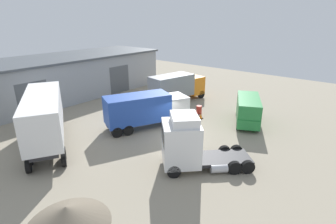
{
  "coord_description": "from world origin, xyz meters",
  "views": [
    {
      "loc": [
        -16.82,
        -12.87,
        9.81
      ],
      "look_at": [
        0.49,
        1.29,
        1.6
      ],
      "focal_mm": 28.0,
      "sensor_mm": 36.0,
      "label": 1
    }
  ],
  "objects": [
    {
      "name": "box_truck_white",
      "position": [
        -0.49,
        3.06,
        1.82
      ],
      "size": [
        7.98,
        5.43,
        3.18
      ],
      "rotation": [
        0.0,
        0.0,
        -0.44
      ],
      "color": "silver",
      "rests_on": "ground_plane"
    },
    {
      "name": "traffic_cone",
      "position": [
        4.47,
        0.24,
        0.25
      ],
      "size": [
        0.4,
        0.4,
        0.55
      ],
      "color": "black",
      "rests_on": "ground_plane"
    },
    {
      "name": "ground_plane",
      "position": [
        0.0,
        0.0,
        0.0
      ],
      "size": [
        60.0,
        60.0,
        0.0
      ],
      "primitive_type": "plane",
      "color": "gray"
    },
    {
      "name": "oil_drum",
      "position": [
        5.57,
        1.19,
        0.44
      ],
      "size": [
        0.58,
        0.58,
        0.88
      ],
      "color": "#B22D23",
      "rests_on": "ground_plane"
    },
    {
      "name": "box_truck_orange",
      "position": [
        7.59,
        5.73,
        1.87
      ],
      "size": [
        7.51,
        3.76,
        3.3
      ],
      "rotation": [
        0.0,
        0.0,
        -0.2
      ],
      "color": "orange",
      "rests_on": "ground_plane"
    },
    {
      "name": "gravel_pile",
      "position": [
        -11.98,
        -2.49,
        0.56
      ],
      "size": [
        4.23,
        4.23,
        1.12
      ],
      "color": "#665B4C",
      "rests_on": "ground_plane"
    },
    {
      "name": "container_trailer_red",
      "position": [
        -8.3,
        6.46,
        2.65
      ],
      "size": [
        6.59,
        9.08,
        4.19
      ],
      "rotation": [
        0.0,
        0.0,
        1.06
      ],
      "color": "silver",
      "rests_on": "ground_plane"
    },
    {
      "name": "warehouse_building",
      "position": [
        0.0,
        18.21,
        2.56
      ],
      "size": [
        26.65,
        8.93,
        5.1
      ],
      "color": "#93999E",
      "rests_on": "ground_plane"
    },
    {
      "name": "tractor_unit_white",
      "position": [
        -3.9,
        -3.96,
        1.82
      ],
      "size": [
        5.99,
        5.99,
        3.88
      ],
      "rotation": [
        0.0,
        0.0,
        2.36
      ],
      "color": "silver",
      "rests_on": "ground_plane"
    },
    {
      "name": "delivery_van_green",
      "position": [
        6.19,
        -3.91,
        1.38
      ],
      "size": [
        5.65,
        4.12,
        2.53
      ],
      "rotation": [
        0.0,
        0.0,
        -2.69
      ],
      "color": "#28843D",
      "rests_on": "ground_plane"
    }
  ]
}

